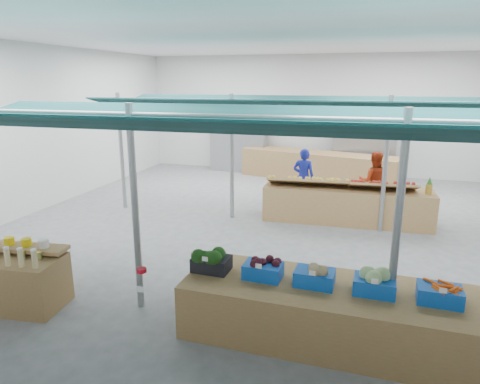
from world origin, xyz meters
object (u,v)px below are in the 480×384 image
(bottle_shelf, at_px, (7,278))
(fruit_counter, at_px, (346,205))
(vendor_left, at_px, (303,177))
(veg_counter, at_px, (329,313))
(vendor_right, at_px, (374,182))

(bottle_shelf, distance_m, fruit_counter, 7.18)
(vendor_left, bearing_deg, bottle_shelf, 60.07)
(fruit_counter, distance_m, vendor_left, 1.67)
(veg_counter, bearing_deg, fruit_counter, 91.78)
(vendor_left, bearing_deg, fruit_counter, 135.34)
(vendor_left, bearing_deg, veg_counter, 99.50)
(bottle_shelf, height_order, vendor_left, vendor_left)
(veg_counter, distance_m, fruit_counter, 5.00)
(bottle_shelf, bearing_deg, fruit_counter, 42.76)
(bottle_shelf, distance_m, vendor_right, 8.42)
(veg_counter, height_order, fruit_counter, fruit_counter)
(veg_counter, relative_size, vendor_right, 2.43)
(bottle_shelf, relative_size, vendor_right, 1.16)
(veg_counter, relative_size, vendor_left, 2.43)
(vendor_right, bearing_deg, veg_counter, 82.76)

